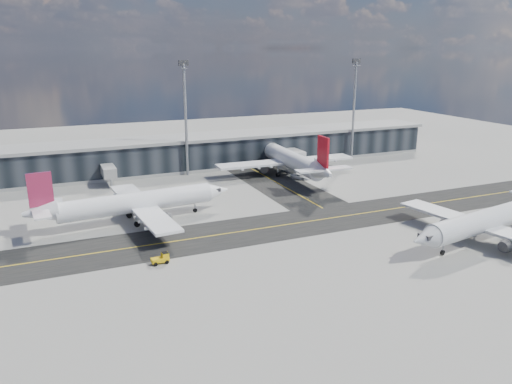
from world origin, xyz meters
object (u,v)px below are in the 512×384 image
at_px(airliner_af, 134,203).
at_px(airliner_near, 490,219).
at_px(baggage_tug, 162,258).
at_px(service_van, 300,176).
at_px(airliner_redtail, 289,159).

xyz_separation_m(airliner_af, airliner_near, (54.03, -33.09, -0.05)).
xyz_separation_m(baggage_tug, service_van, (43.65, 37.20, -0.16)).
bearing_deg(airliner_af, airliner_redtail, 111.07).
bearing_deg(airliner_af, service_van, 105.49).
distance_m(baggage_tug, service_van, 57.35).
xyz_separation_m(airliner_near, service_van, (-9.96, 49.53, -3.06)).
distance_m(airliner_redtail, service_van, 5.94).
height_order(airliner_af, baggage_tug, airliner_af).
height_order(airliner_redtail, service_van, airliner_redtail).
bearing_deg(airliner_af, baggage_tug, -3.80).
relative_size(airliner_near, baggage_tug, 13.90).
relative_size(baggage_tug, service_van, 0.57).
height_order(airliner_af, service_van, airliner_af).
bearing_deg(airliner_af, airliner_near, 53.54).
bearing_deg(service_van, airliner_near, -113.97).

